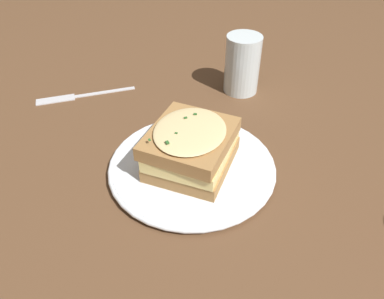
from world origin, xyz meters
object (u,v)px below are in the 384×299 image
Objects in this scene: sandwich at (191,147)px; fork at (74,96)px; dinner_plate at (192,166)px; water_glass at (242,64)px.

sandwich is 0.31m from fork.
dinner_plate reaches higher than fork.
dinner_plate is 1.38× the size of fork.
fork is (-0.32, -0.05, -0.05)m from water_glass.
dinner_plate is 0.26m from water_glass.
water_glass reaches higher than fork.
dinner_plate is 0.04m from sandwich.
fork is at bearing 142.04° from sandwich.
water_glass is 0.33m from fork.
water_glass reaches higher than dinner_plate.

